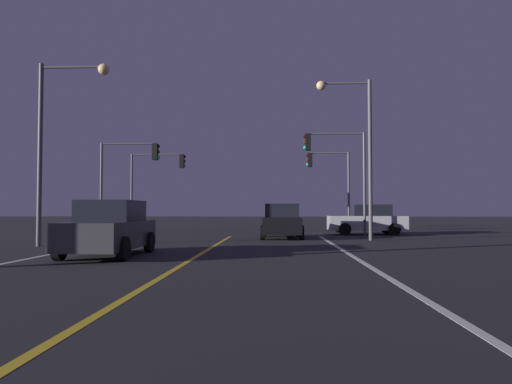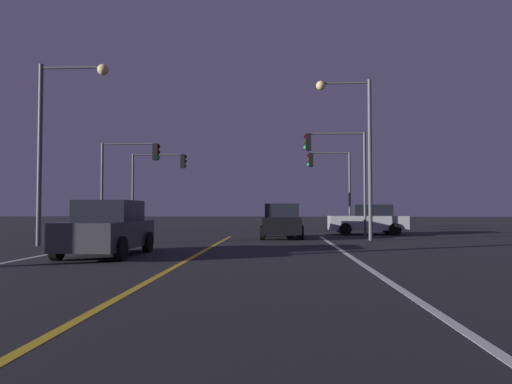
% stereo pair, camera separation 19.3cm
% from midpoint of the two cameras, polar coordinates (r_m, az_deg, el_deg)
% --- Properties ---
extents(lane_edge_right, '(0.16, 32.63, 0.01)m').
position_cam_midpoint_polar(lane_edge_right, '(9.23, 16.70, -10.82)').
color(lane_edge_right, silver).
rests_on(lane_edge_right, ground).
extents(lane_center_divider, '(0.16, 32.63, 0.01)m').
position_cam_midpoint_polar(lane_center_divider, '(9.29, -13.41, -10.79)').
color(lane_center_divider, gold).
rests_on(lane_center_divider, ground).
extents(car_oncoming, '(2.02, 4.30, 1.70)m').
position_cam_midpoint_polar(car_oncoming, '(15.32, -17.47, -4.24)').
color(car_oncoming, black).
rests_on(car_oncoming, ground).
extents(car_ahead_far, '(2.02, 4.30, 1.70)m').
position_cam_midpoint_polar(car_ahead_far, '(23.65, 2.86, -3.55)').
color(car_ahead_far, black).
rests_on(car_ahead_far, ground).
extents(car_crossing_side, '(4.30, 2.02, 1.70)m').
position_cam_midpoint_polar(car_crossing_side, '(27.92, 12.98, -3.28)').
color(car_crossing_side, black).
rests_on(car_crossing_side, ground).
extents(traffic_light_near_right, '(3.32, 0.36, 5.55)m').
position_cam_midpoint_polar(traffic_light_near_right, '(25.98, 9.23, 3.91)').
color(traffic_light_near_right, '#4C4C51').
rests_on(traffic_light_near_right, ground).
extents(traffic_light_near_left, '(3.29, 0.36, 5.07)m').
position_cam_midpoint_polar(traffic_light_near_left, '(26.98, -14.99, 3.01)').
color(traffic_light_near_left, '#4C4C51').
rests_on(traffic_light_near_left, ground).
extents(traffic_light_far_right, '(2.82, 0.36, 5.16)m').
position_cam_midpoint_polar(traffic_light_far_right, '(31.42, 8.42, 2.31)').
color(traffic_light_far_right, '#4C4C51').
rests_on(traffic_light_far_right, ground).
extents(traffic_light_far_left, '(3.68, 0.36, 5.11)m').
position_cam_midpoint_polar(traffic_light_far_left, '(32.21, -11.74, 2.25)').
color(traffic_light_far_left, '#4C4C51').
rests_on(traffic_light_far_left, ground).
extents(street_lamp_left_mid, '(2.78, 0.44, 7.12)m').
position_cam_midpoint_polar(street_lamp_left_mid, '(20.25, -22.79, 7.20)').
color(street_lamp_left_mid, '#4C4C51').
rests_on(street_lamp_left_mid, ground).
extents(street_lamp_right_far, '(2.55, 0.44, 7.45)m').
position_cam_midpoint_polar(street_lamp_right_far, '(22.69, 11.67, 6.51)').
color(street_lamp_right_far, '#4C4C51').
rests_on(street_lamp_right_far, ground).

